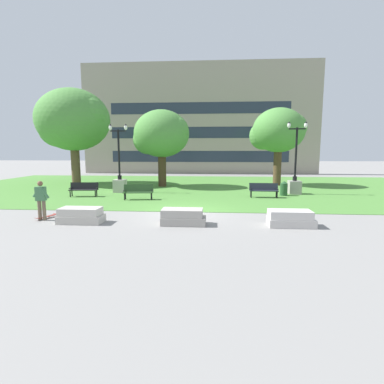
# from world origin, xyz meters

# --- Properties ---
(ground_plane) EXTENTS (140.00, 140.00, 0.00)m
(ground_plane) POSITION_xyz_m (0.00, 0.00, 0.00)
(ground_plane) COLOR gray
(grass_lawn) EXTENTS (40.00, 20.00, 0.02)m
(grass_lawn) POSITION_xyz_m (0.00, 10.00, 0.01)
(grass_lawn) COLOR #4C8438
(grass_lawn) RESTS_ON ground
(concrete_block_center) EXTENTS (1.80, 0.90, 0.64)m
(concrete_block_center) POSITION_xyz_m (-4.08, -2.43, 0.31)
(concrete_block_center) COLOR #B2ADA3
(concrete_block_center) RESTS_ON ground
(concrete_block_left) EXTENTS (1.80, 0.90, 0.64)m
(concrete_block_left) POSITION_xyz_m (0.20, -2.40, 0.31)
(concrete_block_left) COLOR #9E9991
(concrete_block_left) RESTS_ON ground
(concrete_block_right) EXTENTS (1.80, 0.90, 0.64)m
(concrete_block_right) POSITION_xyz_m (4.50, -2.38, 0.31)
(concrete_block_right) COLOR #BCB7B2
(concrete_block_right) RESTS_ON ground
(person_skateboarder) EXTENTS (0.91, 0.40, 1.71)m
(person_skateboarder) POSITION_xyz_m (-5.95, -2.10, 0.97)
(person_skateboarder) COLOR brown
(person_skateboarder) RESTS_ON ground
(skateboard) EXTENTS (0.55, 1.02, 0.14)m
(skateboard) POSITION_xyz_m (-5.96, -1.80, 0.09)
(skateboard) COLOR maroon
(skateboard) RESTS_ON ground
(park_bench_near_left) EXTENTS (1.84, 0.71, 0.90)m
(park_bench_near_left) POSITION_xyz_m (-6.97, 4.44, 0.54)
(park_bench_near_left) COLOR black
(park_bench_near_left) RESTS_ON grass_lawn
(park_bench_near_right) EXTENTS (1.85, 0.73, 0.90)m
(park_bench_near_right) POSITION_xyz_m (-3.14, 3.52, 0.54)
(park_bench_near_right) COLOR #284723
(park_bench_near_right) RESTS_ON grass_lawn
(park_bench_far_left) EXTENTS (1.82, 0.59, 0.90)m
(park_bench_far_left) POSITION_xyz_m (4.63, 4.86, 0.54)
(park_bench_far_left) COLOR #1E232D
(park_bench_far_left) RESTS_ON grass_lawn
(lamp_post_right) EXTENTS (1.32, 0.80, 4.90)m
(lamp_post_right) POSITION_xyz_m (7.00, 6.60, 1.02)
(lamp_post_right) COLOR gray
(lamp_post_right) RESTS_ON grass_lawn
(lamp_post_left) EXTENTS (1.32, 0.80, 4.81)m
(lamp_post_left) POSITION_xyz_m (-5.26, 6.59, 1.00)
(lamp_post_left) COLOR #ADA89E
(lamp_post_left) RESTS_ON grass_lawn
(tree_near_right) EXTENTS (4.56, 4.34, 6.49)m
(tree_near_right) POSITION_xyz_m (6.80, 11.73, 4.58)
(tree_near_right) COLOR #4C3823
(tree_near_right) RESTS_ON grass_lawn
(tree_near_left) EXTENTS (6.57, 6.25, 8.25)m
(tree_near_left) POSITION_xyz_m (-10.85, 11.50, 5.53)
(tree_near_left) COLOR brown
(tree_near_left) RESTS_ON grass_lawn
(tree_far_left) EXTENTS (4.72, 4.50, 6.23)m
(tree_far_left) POSITION_xyz_m (-2.87, 10.24, 4.26)
(tree_far_left) COLOR #42301E
(tree_far_left) RESTS_ON grass_lawn
(trash_bin) EXTENTS (0.49, 0.49, 0.96)m
(trash_bin) POSITION_xyz_m (6.09, 5.77, 0.50)
(trash_bin) COLOR #234C28
(trash_bin) RESTS_ON grass_lawn
(building_facade_distant) EXTENTS (29.92, 1.03, 13.84)m
(building_facade_distant) POSITION_xyz_m (-0.42, 24.50, 6.91)
(building_facade_distant) COLOR gray
(building_facade_distant) RESTS_ON ground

